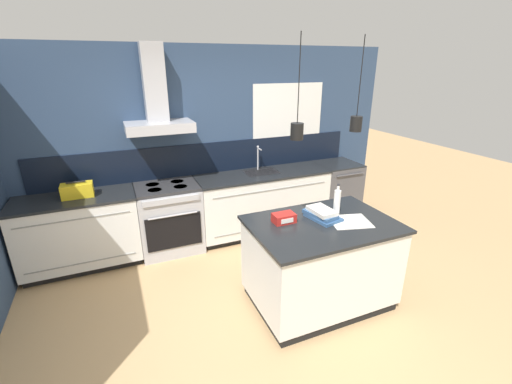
{
  "coord_description": "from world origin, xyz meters",
  "views": [
    {
      "loc": [
        -1.19,
        -2.53,
        2.37
      ],
      "look_at": [
        0.18,
        0.68,
        1.05
      ],
      "focal_mm": 24.0,
      "sensor_mm": 36.0,
      "label": 1
    }
  ],
  "objects_px": {
    "book_stack": "(322,214)",
    "red_supply_box": "(284,218)",
    "bottle_on_island": "(337,202)",
    "yellow_toolbox": "(77,190)",
    "dishwasher": "(335,191)",
    "oven_range": "(170,218)"
  },
  "relations": [
    {
      "from": "book_stack",
      "to": "red_supply_box",
      "type": "distance_m",
      "value": 0.39
    },
    {
      "from": "yellow_toolbox",
      "to": "bottle_on_island",
      "type": "bearing_deg",
      "value": -32.84
    },
    {
      "from": "bottle_on_island",
      "to": "yellow_toolbox",
      "type": "bearing_deg",
      "value": 147.16
    },
    {
      "from": "oven_range",
      "to": "book_stack",
      "type": "bearing_deg",
      "value": -51.85
    },
    {
      "from": "dishwasher",
      "to": "bottle_on_island",
      "type": "height_order",
      "value": "bottle_on_island"
    },
    {
      "from": "oven_range",
      "to": "book_stack",
      "type": "height_order",
      "value": "book_stack"
    },
    {
      "from": "oven_range",
      "to": "dishwasher",
      "type": "distance_m",
      "value": 2.62
    },
    {
      "from": "oven_range",
      "to": "bottle_on_island",
      "type": "xyz_separation_m",
      "value": [
        1.46,
        -1.59,
        0.59
      ]
    },
    {
      "from": "oven_range",
      "to": "book_stack",
      "type": "distance_m",
      "value": 2.11
    },
    {
      "from": "oven_range",
      "to": "dishwasher",
      "type": "xyz_separation_m",
      "value": [
        2.62,
        0.0,
        0.0
      ]
    },
    {
      "from": "red_supply_box",
      "to": "oven_range",
      "type": "bearing_deg",
      "value": 119.87
    },
    {
      "from": "oven_range",
      "to": "bottle_on_island",
      "type": "bearing_deg",
      "value": -47.4
    },
    {
      "from": "oven_range",
      "to": "red_supply_box",
      "type": "distance_m",
      "value": 1.84
    },
    {
      "from": "oven_range",
      "to": "dishwasher",
      "type": "relative_size",
      "value": 1.0
    },
    {
      "from": "dishwasher",
      "to": "bottle_on_island",
      "type": "relative_size",
      "value": 2.77
    },
    {
      "from": "dishwasher",
      "to": "red_supply_box",
      "type": "relative_size",
      "value": 4.24
    },
    {
      "from": "bottle_on_island",
      "to": "red_supply_box",
      "type": "xyz_separation_m",
      "value": [
        -0.58,
        0.05,
        -0.09
      ]
    },
    {
      "from": "book_stack",
      "to": "red_supply_box",
      "type": "bearing_deg",
      "value": 168.75
    },
    {
      "from": "dishwasher",
      "to": "bottle_on_island",
      "type": "bearing_deg",
      "value": -126.11
    },
    {
      "from": "oven_range",
      "to": "book_stack",
      "type": "relative_size",
      "value": 2.35
    },
    {
      "from": "bottle_on_island",
      "to": "book_stack",
      "type": "height_order",
      "value": "bottle_on_island"
    },
    {
      "from": "bottle_on_island",
      "to": "dishwasher",
      "type": "bearing_deg",
      "value": 53.89
    }
  ]
}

